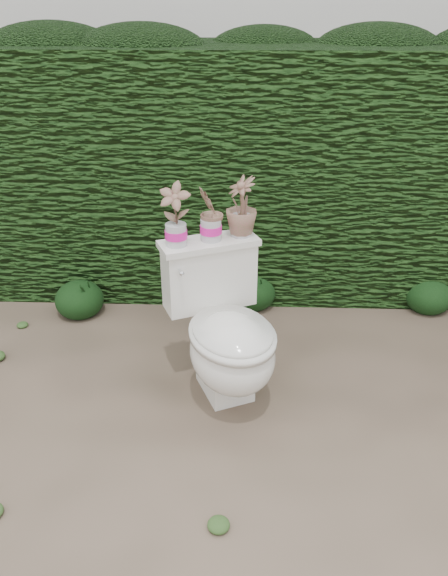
{
  "coord_description": "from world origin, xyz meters",
  "views": [
    {
      "loc": [
        -0.1,
        -2.2,
        1.87
      ],
      "look_at": [
        -0.2,
        0.31,
        0.55
      ],
      "focal_mm": 35.0,
      "sensor_mm": 36.0,
      "label": 1
    }
  ],
  "objects_px": {
    "potted_plant_center": "(211,215)",
    "potted_plant_right": "(241,208)",
    "potted_plant_left": "(175,216)",
    "toilet": "(226,335)"
  },
  "relations": [
    {
      "from": "potted_plant_left",
      "to": "potted_plant_center",
      "type": "height_order",
      "value": "potted_plant_left"
    },
    {
      "from": "potted_plant_left",
      "to": "potted_plant_right",
      "type": "distance_m",
      "value": 0.34
    },
    {
      "from": "potted_plant_right",
      "to": "potted_plant_left",
      "type": "bearing_deg",
      "value": -97.63
    },
    {
      "from": "toilet",
      "to": "potted_plant_center",
      "type": "relative_size",
      "value": 3.06
    },
    {
      "from": "potted_plant_left",
      "to": "potted_plant_center",
      "type": "bearing_deg",
      "value": 34.27
    },
    {
      "from": "potted_plant_center",
      "to": "potted_plant_right",
      "type": "relative_size",
      "value": 0.9
    },
    {
      "from": "potted_plant_left",
      "to": "potted_plant_right",
      "type": "bearing_deg",
      "value": 34.27
    },
    {
      "from": "potted_plant_center",
      "to": "potted_plant_right",
      "type": "bearing_deg",
      "value": 126.48
    },
    {
      "from": "potted_plant_left",
      "to": "potted_plant_right",
      "type": "height_order",
      "value": "potted_plant_left"
    },
    {
      "from": "toilet",
      "to": "potted_plant_left",
      "type": "xyz_separation_m",
      "value": [
        -0.25,
        0.15,
        0.57
      ]
    }
  ]
}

